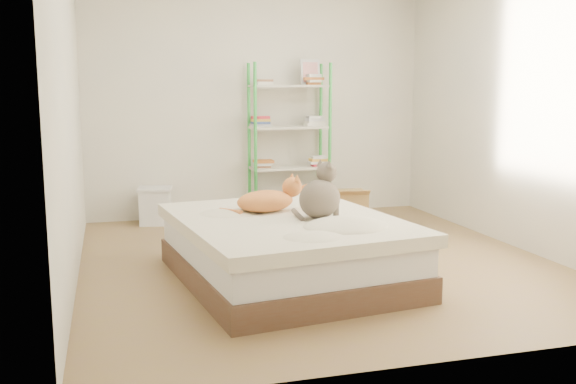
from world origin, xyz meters
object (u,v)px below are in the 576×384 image
object	(u,v)px
shelf_unit	(290,143)
cardboard_box	(342,208)
white_bin	(155,205)
bed	(286,249)
grey_cat	(320,190)
orange_cat	(265,198)

from	to	relation	value
shelf_unit	cardboard_box	bearing A→B (deg)	-54.36
shelf_unit	white_bin	bearing A→B (deg)	-178.80
bed	grey_cat	distance (m)	0.51
grey_cat	shelf_unit	size ratio (longest dim) A/B	0.24
grey_cat	cardboard_box	world-z (taller)	grey_cat
bed	orange_cat	distance (m)	0.43
shelf_unit	orange_cat	bearing A→B (deg)	-110.65
orange_cat	white_bin	bearing A→B (deg)	99.80
orange_cat	shelf_unit	xyz separation A→B (m)	(0.79, 2.10, 0.24)
orange_cat	grey_cat	world-z (taller)	grey_cat
shelf_unit	bed	bearing A→B (deg)	-106.49
orange_cat	grey_cat	distance (m)	0.48
orange_cat	cardboard_box	size ratio (longest dim) A/B	0.94
orange_cat	grey_cat	bearing A→B (deg)	-53.93
bed	grey_cat	bearing A→B (deg)	-29.87
grey_cat	cardboard_box	size ratio (longest dim) A/B	0.73
bed	cardboard_box	distance (m)	2.09
orange_cat	grey_cat	xyz separation A→B (m)	(0.33, -0.33, 0.10)
white_bin	shelf_unit	bearing A→B (deg)	1.20
shelf_unit	white_bin	distance (m)	1.61
cardboard_box	bed	bearing A→B (deg)	-110.57
shelf_unit	grey_cat	bearing A→B (deg)	-100.74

